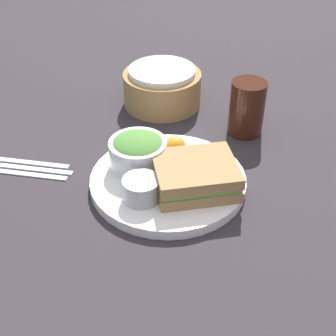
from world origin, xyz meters
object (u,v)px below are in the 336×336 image
at_px(fork, 20,173).
at_px(bread_basket, 162,87).
at_px(sandwich, 195,175).
at_px(dressing_cup, 141,189).
at_px(plate, 168,181).
at_px(spoon, 28,162).
at_px(salad_bowl, 138,151).
at_px(drink_glass, 247,108).
at_px(knife, 24,167).

bearing_deg(fork, bread_basket, -124.04).
distance_m(sandwich, dressing_cup, 0.10).
distance_m(plate, spoon, 0.28).
distance_m(salad_bowl, drink_glass, 0.27).
bearing_deg(plate, fork, -175.21).
xyz_separation_m(fork, spoon, (-0.00, 0.04, 0.00)).
bearing_deg(knife, bread_basket, -125.61).
relative_size(dressing_cup, bread_basket, 0.36).
xyz_separation_m(plate, bread_basket, (-0.07, 0.30, 0.03)).
bearing_deg(fork, drink_glass, -151.06).
xyz_separation_m(plate, salad_bowl, (-0.06, 0.02, 0.04)).
xyz_separation_m(sandwich, spoon, (-0.34, 0.03, -0.04)).
distance_m(plate, bread_basket, 0.31).
distance_m(bread_basket, knife, 0.37).
relative_size(knife, spoon, 1.17).
bearing_deg(knife, plate, 180.00).
bearing_deg(bread_basket, sandwich, -68.15).
bearing_deg(salad_bowl, fork, -168.00).
relative_size(sandwich, knife, 0.90).
bearing_deg(fork, knife, -90.00).
distance_m(dressing_cup, spoon, 0.26).
bearing_deg(bread_basket, spoon, -126.17).
relative_size(sandwich, fork, 0.95).
xyz_separation_m(plate, fork, (-0.28, -0.02, -0.01)).
bearing_deg(sandwich, spoon, 174.85).
relative_size(drink_glass, fork, 0.63).
xyz_separation_m(dressing_cup, bread_basket, (-0.04, 0.37, 0.00)).
bearing_deg(sandwich, drink_glass, 72.43).
height_order(sandwich, fork, sandwich).
bearing_deg(spoon, drink_glass, -155.03).
bearing_deg(plate, knife, -178.86).
bearing_deg(spoon, fork, 90.00).
distance_m(dressing_cup, knife, 0.26).
bearing_deg(salad_bowl, knife, -172.54).
xyz_separation_m(sandwich, drink_glass, (0.07, 0.23, 0.01)).
xyz_separation_m(dressing_cup, drink_glass, (0.16, 0.28, 0.02)).
bearing_deg(sandwich, fork, -179.01).
height_order(bread_basket, knife, bread_basket).
bearing_deg(spoon, plate, 176.36).
xyz_separation_m(salad_bowl, drink_glass, (0.19, 0.19, 0.01)).
bearing_deg(knife, spoon, -90.00).
relative_size(drink_glass, knife, 0.60).
height_order(drink_glass, fork, drink_glass).
xyz_separation_m(salad_bowl, spoon, (-0.22, -0.01, -0.05)).
relative_size(plate, drink_glass, 2.44).
distance_m(sandwich, fork, 0.34).
height_order(sandwich, dressing_cup, sandwich).
height_order(dressing_cup, fork, dressing_cup).
bearing_deg(dressing_cup, salad_bowl, 107.42).
xyz_separation_m(drink_glass, bread_basket, (-0.20, 0.09, -0.02)).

